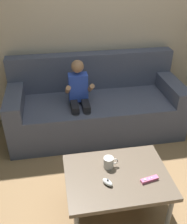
{
  "coord_description": "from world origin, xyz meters",
  "views": [
    {
      "loc": [
        -0.69,
        -1.28,
        1.88
      ],
      "look_at": [
        -0.34,
        0.74,
        0.61
      ],
      "focal_mm": 41.79,
      "sensor_mm": 36.0,
      "label": 1
    }
  ],
  "objects_px": {
    "game_remote_pink_near_edge": "(149,179)",
    "couch": "(95,107)",
    "nunchuk_white": "(108,182)",
    "person_seated_on_couch": "(79,97)",
    "coffee_mug": "(109,163)",
    "coffee_table": "(117,178)"
  },
  "relations": [
    {
      "from": "couch",
      "to": "coffee_mug",
      "type": "height_order",
      "value": "couch"
    },
    {
      "from": "person_seated_on_couch",
      "to": "coffee_mug",
      "type": "bearing_deg",
      "value": -83.3
    },
    {
      "from": "person_seated_on_couch",
      "to": "coffee_mug",
      "type": "relative_size",
      "value": 7.88
    },
    {
      "from": "coffee_table",
      "to": "person_seated_on_couch",
      "type": "bearing_deg",
      "value": 98.62
    },
    {
      "from": "coffee_mug",
      "to": "person_seated_on_couch",
      "type": "bearing_deg",
      "value": 96.7
    },
    {
      "from": "coffee_table",
      "to": "coffee_mug",
      "type": "xyz_separation_m",
      "value": [
        -0.05,
        0.1,
        0.09
      ]
    },
    {
      "from": "coffee_table",
      "to": "game_remote_pink_near_edge",
      "type": "xyz_separation_m",
      "value": [
        0.22,
        -0.1,
        0.05
      ]
    },
    {
      "from": "coffee_table",
      "to": "coffee_mug",
      "type": "height_order",
      "value": "coffee_mug"
    },
    {
      "from": "game_remote_pink_near_edge",
      "to": "nunchuk_white",
      "type": "distance_m",
      "value": 0.32
    },
    {
      "from": "coffee_mug",
      "to": "couch",
      "type": "bearing_deg",
      "value": 85.34
    },
    {
      "from": "nunchuk_white",
      "to": "coffee_mug",
      "type": "xyz_separation_m",
      "value": [
        0.05,
        0.18,
        0.03
      ]
    },
    {
      "from": "couch",
      "to": "game_remote_pink_near_edge",
      "type": "bearing_deg",
      "value": -82.43
    },
    {
      "from": "nunchuk_white",
      "to": "coffee_table",
      "type": "bearing_deg",
      "value": 39.65
    },
    {
      "from": "person_seated_on_couch",
      "to": "game_remote_pink_near_edge",
      "type": "distance_m",
      "value": 1.22
    },
    {
      "from": "game_remote_pink_near_edge",
      "to": "couch",
      "type": "bearing_deg",
      "value": 97.57
    },
    {
      "from": "person_seated_on_couch",
      "to": "coffee_mug",
      "type": "height_order",
      "value": "person_seated_on_couch"
    },
    {
      "from": "couch",
      "to": "nunchuk_white",
      "type": "xyz_separation_m",
      "value": [
        -0.14,
        -1.31,
        0.13
      ]
    },
    {
      "from": "person_seated_on_couch",
      "to": "nunchuk_white",
      "type": "relative_size",
      "value": 9.4
    },
    {
      "from": "couch",
      "to": "nunchuk_white",
      "type": "relative_size",
      "value": 19.92
    },
    {
      "from": "couch",
      "to": "nunchuk_white",
      "type": "bearing_deg",
      "value": -96.14
    },
    {
      "from": "game_remote_pink_near_edge",
      "to": "coffee_mug",
      "type": "bearing_deg",
      "value": 144.19
    },
    {
      "from": "couch",
      "to": "nunchuk_white",
      "type": "height_order",
      "value": "couch"
    }
  ]
}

